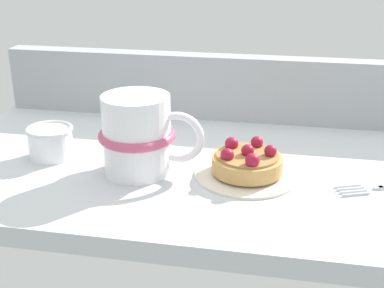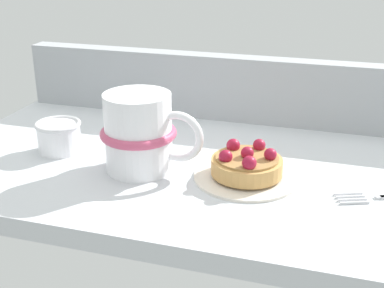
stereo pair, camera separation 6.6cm
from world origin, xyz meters
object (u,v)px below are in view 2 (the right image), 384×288
(dessert_plate, at_px, (246,176))
(sugar_bowl, at_px, (59,136))
(raspberry_tart, at_px, (247,164))
(coffee_mug, at_px, (140,133))

(dessert_plate, xyz_separation_m, sugar_bowl, (-0.27, 0.01, 0.02))
(raspberry_tart, height_order, sugar_bowl, same)
(dessert_plate, relative_size, sugar_bowl, 2.07)
(raspberry_tart, height_order, coffee_mug, coffee_mug)
(dessert_plate, height_order, sugar_bowl, sugar_bowl)
(dessert_plate, xyz_separation_m, coffee_mug, (-0.14, -0.01, 0.05))
(raspberry_tart, bearing_deg, sugar_bowl, 178.06)
(raspberry_tart, bearing_deg, dessert_plate, 2.10)
(sugar_bowl, bearing_deg, raspberry_tart, -1.94)
(dessert_plate, height_order, coffee_mug, coffee_mug)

